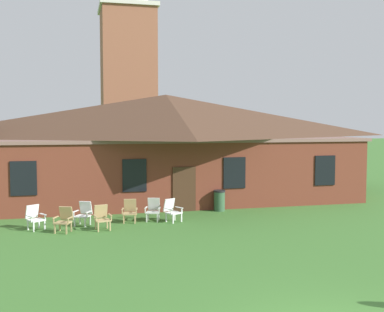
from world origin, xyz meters
The scene contains 10 objects.
brick_building centered at (0.00, 18.70, 2.92)m, with size 19.94×10.40×5.73m.
dome_tower centered at (-0.22, 36.65, 9.41)m, with size 5.18×5.18×20.48m.
lawn_chair_by_porch centered at (-6.58, 11.36, 0.50)m, with size 0.84×0.87×0.96m.
lawn_chair_near_door centered at (-5.44, 10.66, 0.50)m, with size 0.79×0.83×0.96m.
lawn_chair_left_end centered at (-4.70, 11.73, 0.50)m, with size 0.82×0.85×0.96m.
lawn_chair_middle centered at (-4.02, 10.73, 0.50)m, with size 0.72×0.76×0.96m.
lawn_chair_right_end centered at (-2.82, 11.87, 0.50)m, with size 0.71×0.75×0.96m.
lawn_chair_far_side centered at (-1.82, 11.92, 0.50)m, with size 0.75×0.80×0.96m.
lawn_chair_under_eave centered at (-1.08, 11.56, 0.50)m, with size 0.82×0.86×0.96m.
trash_bin centered at (1.56, 13.40, 0.50)m, with size 0.56×0.56×0.98m.
Camera 1 is at (-4.92, -7.88, 4.18)m, focal length 44.53 mm.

